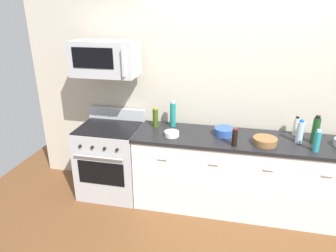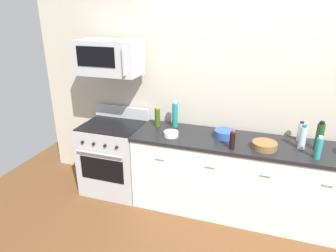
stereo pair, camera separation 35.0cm
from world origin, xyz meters
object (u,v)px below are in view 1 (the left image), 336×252
at_px(bottle_olive_oil, 155,118).
at_px(bowl_wooden_salad, 265,141).
at_px(bottle_dish_soap, 317,141).
at_px(bowl_white_ceramic, 172,134).
at_px(range_oven, 111,159).
at_px(bottle_vinegar_white, 296,126).
at_px(bottle_water_clear, 300,132).
at_px(bottle_sparkling_teal, 173,114).
at_px(microwave, 105,58).
at_px(bottle_soy_sauce_dark, 235,137).
at_px(bowl_blue_mixing, 224,131).
at_px(bottle_wine_green, 316,130).

relative_size(bottle_olive_oil, bowl_wooden_salad, 0.97).
height_order(bottle_dish_soap, bowl_white_ceramic, bottle_dish_soap).
relative_size(range_oven, bottle_dish_soap, 4.48).
distance_m(bottle_vinegar_white, bottle_water_clear, 0.22).
relative_size(bowl_white_ceramic, bowl_wooden_salad, 0.65).
bearing_deg(bottle_vinegar_white, bottle_sparkling_teal, -178.96).
bearing_deg(bottle_vinegar_white, bottle_olive_oil, -176.81).
height_order(microwave, bottle_dish_soap, microwave).
relative_size(bottle_sparkling_teal, bottle_vinegar_white, 1.46).
xyz_separation_m(bottle_water_clear, bowl_wooden_salad, (-0.36, -0.12, -0.09)).
bearing_deg(bottle_sparkling_teal, bottle_soy_sauce_dark, -29.09).
xyz_separation_m(microwave, bottle_olive_oil, (0.56, 0.08, -0.71)).
xyz_separation_m(microwave, bottle_dish_soap, (2.33, -0.23, -0.72)).
distance_m(range_oven, bowl_white_ceramic, 0.95).
height_order(bottle_sparkling_teal, bowl_white_ceramic, bottle_sparkling_teal).
height_order(bottle_olive_oil, bottle_water_clear, bottle_water_clear).
height_order(range_oven, bowl_wooden_salad, range_oven).
bearing_deg(microwave, bottle_sparkling_teal, 10.96).
distance_m(microwave, bottle_water_clear, 2.31).
xyz_separation_m(bottle_soy_sauce_dark, bottle_vinegar_white, (0.68, 0.44, 0.01)).
xyz_separation_m(bottle_dish_soap, bottle_water_clear, (-0.13, 0.19, 0.01)).
height_order(bottle_vinegar_white, bowl_white_ceramic, bottle_vinegar_white).
xyz_separation_m(bottle_water_clear, bowl_blue_mixing, (-0.80, 0.04, -0.08)).
relative_size(bottle_vinegar_white, bottle_olive_oil, 0.90).
bearing_deg(bottle_water_clear, microwave, 178.90).
bearing_deg(bottle_wine_green, bottle_soy_sauce_dark, -163.27).
bearing_deg(bottle_vinegar_white, range_oven, -174.31).
bearing_deg(microwave, bowl_blue_mixing, 0.09).
bearing_deg(microwave, range_oven, -90.29).
bearing_deg(bottle_sparkling_teal, microwave, -169.04).
bearing_deg(bottle_dish_soap, bottle_water_clear, 124.85).
relative_size(bottle_dish_soap, bottle_water_clear, 0.90).
height_order(bottle_soy_sauce_dark, bottle_wine_green, bottle_wine_green).
distance_m(bottle_dish_soap, bottle_vinegar_white, 0.43).
height_order(bottle_vinegar_white, bottle_olive_oil, bottle_olive_oil).
xyz_separation_m(bottle_sparkling_teal, bowl_wooden_salad, (1.07, -0.31, -0.11)).
xyz_separation_m(range_oven, bottle_water_clear, (2.20, 0.00, 0.58)).
relative_size(bottle_soy_sauce_dark, bottle_dish_soap, 0.84).
relative_size(bottle_wine_green, bowl_blue_mixing, 1.34).
xyz_separation_m(range_oven, bowl_white_ceramic, (0.82, -0.11, 0.48)).
bearing_deg(bowl_white_ceramic, bottle_dish_soap, -2.80).
relative_size(bottle_soy_sauce_dark, bowl_blue_mixing, 0.86).
relative_size(microwave, bottle_vinegar_white, 3.33).
bearing_deg(range_oven, bottle_vinegar_white, 5.69).
bearing_deg(bowl_blue_mixing, bottle_vinegar_white, 12.16).
bearing_deg(bottle_olive_oil, microwave, -171.57).
relative_size(bottle_olive_oil, bottle_water_clear, 0.95).
bearing_deg(range_oven, bottle_wine_green, 0.71).
distance_m(range_oven, bottle_wine_green, 2.44).
height_order(microwave, bottle_olive_oil, microwave).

